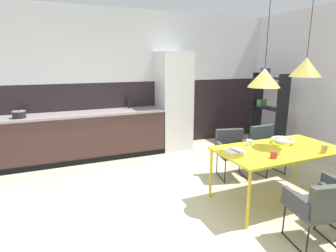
{
  "coord_description": "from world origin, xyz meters",
  "views": [
    {
      "loc": [
        -1.47,
        -2.77,
        1.84
      ],
      "look_at": [
        0.02,
        0.81,
        0.93
      ],
      "focal_mm": 29.26,
      "sensor_mm": 36.0,
      "label": 1
    }
  ],
  "objects": [
    {
      "name": "kitchen_counter",
      "position": [
        -1.35,
        2.5,
        0.45
      ],
      "size": [
        3.75,
        0.63,
        0.91
      ],
      "color": "#422C28",
      "rests_on": "ground"
    },
    {
      "name": "open_book",
      "position": [
        0.58,
        -0.03,
        0.74
      ],
      "size": [
        0.24,
        0.23,
        0.02
      ],
      "color": "white",
      "rests_on": "dining_table"
    },
    {
      "name": "armchair_by_stool",
      "position": [
        1.77,
        0.68,
        0.49
      ],
      "size": [
        0.5,
        0.48,
        0.78
      ],
      "rotation": [
        0.0,
        0.0,
        3.17
      ],
      "color": "#3B3D3D",
      "rests_on": "ground"
    },
    {
      "name": "bottle_vinegar_dark",
      "position": [
        -0.07,
        2.68,
        1.01
      ],
      "size": [
        0.07,
        0.07,
        0.28
      ],
      "color": "black",
      "rests_on": "kitchen_counter"
    },
    {
      "name": "open_shelf_unit",
      "position": [
        2.71,
        1.71,
        0.86
      ],
      "size": [
        0.3,
        0.78,
        1.71
      ],
      "rotation": [
        0.0,
        0.0,
        -1.57
      ],
      "color": "black",
      "rests_on": "ground"
    },
    {
      "name": "mug_short_terracotta",
      "position": [
        0.86,
        -0.43,
        0.77
      ],
      "size": [
        0.12,
        0.08,
        0.08
      ],
      "color": "#B23D33",
      "rests_on": "dining_table"
    },
    {
      "name": "back_wall_panel_upper",
      "position": [
        0.0,
        2.86,
        2.15
      ],
      "size": [
        6.71,
        0.12,
        1.43
      ],
      "primitive_type": "cube",
      "color": "silver",
      "rests_on": "back_wall_splashback_dark"
    },
    {
      "name": "back_wall_splashback_dark",
      "position": [
        0.0,
        2.86,
        0.72
      ],
      "size": [
        6.71,
        0.12,
        1.43
      ],
      "primitive_type": "cube",
      "color": "black",
      "rests_on": "ground"
    },
    {
      "name": "mug_white_ceramic",
      "position": [
        1.57,
        -0.52,
        0.78
      ],
      "size": [
        0.12,
        0.07,
        0.11
      ],
      "color": "gold",
      "rests_on": "dining_table"
    },
    {
      "name": "pendant_lamp_over_table_near",
      "position": [
        0.86,
        -0.16,
        1.65
      ],
      "size": [
        0.38,
        0.38,
        1.27
      ],
      "color": "black"
    },
    {
      "name": "armchair_near_window",
      "position": [
        1.11,
        0.74,
        0.49
      ],
      "size": [
        0.57,
        0.57,
        0.76
      ],
      "rotation": [
        0.0,
        0.0,
        2.9
      ],
      "color": "#3B3D3D",
      "rests_on": "ground"
    },
    {
      "name": "mug_dark_espresso",
      "position": [
        0.92,
        0.1,
        0.77
      ],
      "size": [
        0.12,
        0.08,
        0.08
      ],
      "color": "white",
      "rests_on": "dining_table"
    },
    {
      "name": "cooking_pot",
      "position": [
        -2.05,
        2.41,
        0.97
      ],
      "size": [
        0.22,
        0.22,
        0.15
      ],
      "color": "black",
      "rests_on": "kitchen_counter"
    },
    {
      "name": "armchair_far_side",
      "position": [
        0.85,
        -1.1,
        0.48
      ],
      "size": [
        0.56,
        0.56,
        0.73
      ],
      "rotation": [
        0.0,
        0.0,
        -0.21
      ],
      "color": "#3B3D3D",
      "rests_on": "ground"
    },
    {
      "name": "pendant_lamp_over_table_far",
      "position": [
        1.52,
        -0.16,
        1.77
      ],
      "size": [
        0.39,
        0.39,
        1.16
      ],
      "color": "black"
    },
    {
      "name": "refrigerator_column",
      "position": [
        0.86,
        2.5,
        1.02
      ],
      "size": [
        0.65,
        0.6,
        2.04
      ],
      "primitive_type": "cube",
      "color": "silver",
      "rests_on": "ground"
    },
    {
      "name": "dining_table",
      "position": [
        1.19,
        -0.17,
        0.69
      ],
      "size": [
        1.64,
        0.87,
        0.73
      ],
      "color": "gold",
      "rests_on": "ground"
    },
    {
      "name": "ground_plane",
      "position": [
        0.0,
        0.0,
        0.0
      ],
      "size": [
        8.73,
        8.73,
        0.0
      ],
      "primitive_type": "plane",
      "color": "#C3B893"
    },
    {
      "name": "fruit_bowl",
      "position": [
        1.42,
        -0.0,
        0.77
      ],
      "size": [
        0.32,
        0.32,
        0.07
      ],
      "color": "silver",
      "rests_on": "dining_table"
    }
  ]
}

